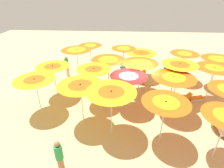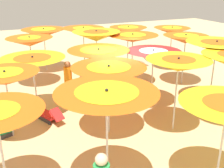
% 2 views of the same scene
% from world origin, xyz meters
% --- Properties ---
extents(ground, '(39.81, 39.81, 0.04)m').
position_xyz_m(ground, '(0.00, 0.00, -0.02)').
color(ground, '#D1B57F').
extents(beach_umbrella_2, '(2.25, 2.25, 2.51)m').
position_xyz_m(beach_umbrella_2, '(-1.27, -3.22, 2.28)').
color(beach_umbrella_2, silver).
rests_on(beach_umbrella_2, ground).
extents(beach_umbrella_3, '(2.03, 2.03, 2.34)m').
position_xyz_m(beach_umbrella_3, '(1.02, -3.62, 2.10)').
color(beach_umbrella_3, silver).
rests_on(beach_umbrella_3, ground).
extents(beach_umbrella_4, '(1.90, 1.90, 2.32)m').
position_xyz_m(beach_umbrella_4, '(3.14, -4.38, 2.09)').
color(beach_umbrella_4, silver).
rests_on(beach_umbrella_4, ground).
extents(beach_umbrella_6, '(1.97, 1.97, 2.44)m').
position_xyz_m(beach_umbrella_6, '(-2.43, -0.68, 2.19)').
color(beach_umbrella_6, silver).
rests_on(beach_umbrella_6, ground).
extents(beach_umbrella_7, '(2.07, 2.07, 2.21)m').
position_xyz_m(beach_umbrella_7, '(-0.46, -1.03, 2.00)').
color(beach_umbrella_7, silver).
rests_on(beach_umbrella_7, ground).
extents(beach_umbrella_8, '(2.28, 2.28, 2.39)m').
position_xyz_m(beach_umbrella_8, '(1.87, -1.38, 2.16)').
color(beach_umbrella_8, silver).
rests_on(beach_umbrella_8, ground).
extents(beach_umbrella_9, '(1.99, 1.99, 2.31)m').
position_xyz_m(beach_umbrella_9, '(4.25, -2.37, 2.06)').
color(beach_umbrella_9, silver).
rests_on(beach_umbrella_9, ground).
extents(beach_umbrella_10, '(2.17, 2.17, 2.54)m').
position_xyz_m(beach_umbrella_10, '(-4.15, 2.38, 2.30)').
color(beach_umbrella_10, silver).
rests_on(beach_umbrella_10, ground).
extents(beach_umbrella_11, '(2.25, 2.25, 2.26)m').
position_xyz_m(beach_umbrella_11, '(-1.77, 1.32, 2.02)').
color(beach_umbrella_11, silver).
rests_on(beach_umbrella_11, ground).
extents(beach_umbrella_12, '(2.29, 2.29, 2.26)m').
position_xyz_m(beach_umbrella_12, '(0.31, 0.84, 2.02)').
color(beach_umbrella_12, silver).
rests_on(beach_umbrella_12, ground).
extents(beach_umbrella_13, '(2.13, 2.13, 2.53)m').
position_xyz_m(beach_umbrella_13, '(2.54, 0.08, 2.25)').
color(beach_umbrella_13, silver).
rests_on(beach_umbrella_13, ground).
extents(beach_umbrella_14, '(2.16, 2.16, 2.39)m').
position_xyz_m(beach_umbrella_14, '(4.53, 0.03, 2.16)').
color(beach_umbrella_14, silver).
rests_on(beach_umbrella_14, ground).
extents(beach_umbrella_16, '(1.99, 1.99, 2.16)m').
position_xyz_m(beach_umbrella_16, '(-0.76, 4.16, 1.91)').
color(beach_umbrella_16, silver).
rests_on(beach_umbrella_16, ground).
extents(beach_umbrella_17, '(2.26, 2.26, 2.15)m').
position_xyz_m(beach_umbrella_17, '(0.59, 3.16, 1.92)').
color(beach_umbrella_17, silver).
rests_on(beach_umbrella_17, ground).
extents(beach_umbrella_18, '(2.05, 2.05, 2.27)m').
position_xyz_m(beach_umbrella_18, '(3.65, 2.82, 2.02)').
color(beach_umbrella_18, silver).
rests_on(beach_umbrella_18, ground).
extents(beach_umbrella_19, '(2.25, 2.25, 2.28)m').
position_xyz_m(beach_umbrella_19, '(5.60, 1.84, 2.03)').
color(beach_umbrella_19, silver).
rests_on(beach_umbrella_19, ground).
extents(lounger_0, '(0.37, 1.25, 0.64)m').
position_xyz_m(lounger_0, '(4.20, -2.95, 0.21)').
color(lounger_0, olive).
rests_on(lounger_0, ground).
extents(lounger_1, '(1.29, 0.84, 0.57)m').
position_xyz_m(lounger_1, '(-0.18, 2.92, 0.20)').
color(lounger_1, '#333338').
rests_on(lounger_1, ground).
extents(lounger_2, '(1.38, 0.68, 0.61)m').
position_xyz_m(lounger_2, '(3.89, 0.06, 0.21)').
color(lounger_2, silver).
rests_on(lounger_2, ground).
extents(beachgoer_2, '(0.30, 0.30, 1.78)m').
position_xyz_m(beachgoer_2, '(0.74, 1.92, 0.94)').
color(beachgoer_2, '#A3704C').
rests_on(beachgoer_2, ground).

